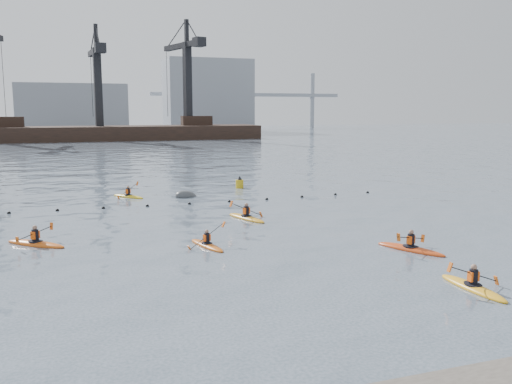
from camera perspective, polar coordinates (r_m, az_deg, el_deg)
ground at (r=18.57m, az=5.05°, el=-12.80°), size 400.00×400.00×0.00m
float_line at (r=39.41m, az=-9.23°, el=-1.31°), size 33.24×0.73×0.24m
barge_pier at (r=126.00m, az=-16.20°, el=6.11°), size 72.00×19.30×29.50m
skyline at (r=166.27m, az=-16.26°, el=9.19°), size 141.00×28.00×22.00m
kayaker_0 at (r=27.33m, az=-5.19°, el=-5.54°), size 2.12×3.12×1.28m
kayaker_1 at (r=22.53m, az=21.86°, el=-9.22°), size 2.41×3.50×1.29m
kayaker_2 at (r=29.66m, az=-22.18°, el=-4.99°), size 3.20×2.93×1.16m
kayaker_3 at (r=33.94m, az=-1.02°, el=-2.67°), size 2.43×3.65×1.40m
kayaker_4 at (r=27.52m, az=15.96°, el=-5.70°), size 2.29×3.62×1.19m
kayaker_5 at (r=43.50m, az=-13.30°, el=-0.40°), size 2.44×2.91×1.25m
mooring_buoy at (r=42.94m, az=-7.36°, el=-0.49°), size 2.39×1.91×1.35m
nav_buoy at (r=47.24m, az=-1.74°, el=0.87°), size 0.67×0.67×1.23m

